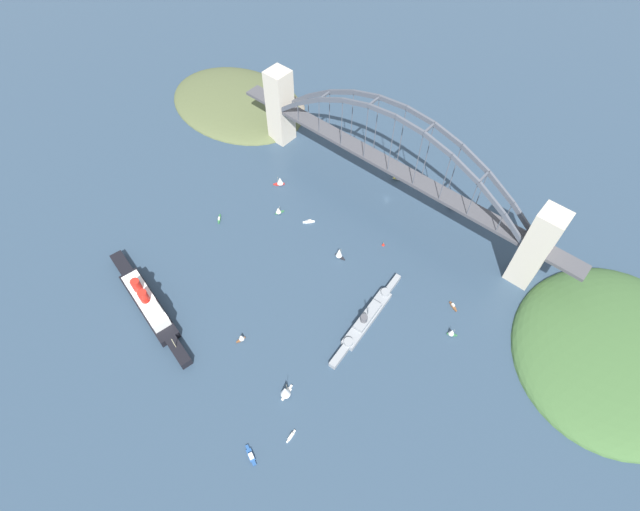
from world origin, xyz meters
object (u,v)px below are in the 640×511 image
(naval_cruiser, at_px, (367,319))
(small_boat_3, at_px, (278,210))
(small_boat_0, at_px, (453,306))
(small_boat_9, at_px, (339,253))
(small_boat_1, at_px, (309,222))
(small_boat_5, at_px, (241,337))
(small_boat_8, at_px, (251,455))
(harbor_arch_bridge, at_px, (392,166))
(ocean_liner, at_px, (147,303))
(small_boat_7, at_px, (219,219))
(small_boat_4, at_px, (291,436))
(seaplane_taxiing_near_bridge, at_px, (452,204))
(seaplane_second_in_formation, at_px, (396,176))
(channel_marker_buoy, at_px, (383,244))
(small_boat_6, at_px, (280,181))
(small_boat_10, at_px, (452,332))
(small_boat_2, at_px, (285,391))

(naval_cruiser, relative_size, small_boat_3, 11.20)
(small_boat_0, height_order, small_boat_9, small_boat_9)
(small_boat_1, height_order, small_boat_5, small_boat_5)
(small_boat_1, distance_m, small_boat_8, 167.03)
(harbor_arch_bridge, distance_m, small_boat_1, 72.60)
(small_boat_8, bearing_deg, naval_cruiser, -88.66)
(harbor_arch_bridge, bearing_deg, ocean_liner, 71.31)
(small_boat_7, bearing_deg, small_boat_4, 151.31)
(seaplane_taxiing_near_bridge, xyz_separation_m, small_boat_4, (-22.31, 205.79, -1.26))
(small_boat_3, height_order, small_boat_4, small_boat_3)
(seaplane_second_in_formation, relative_size, small_boat_8, 0.81)
(seaplane_second_in_formation, distance_m, small_boat_9, 91.71)
(small_boat_1, height_order, channel_marker_buoy, channel_marker_buoy)
(seaplane_second_in_formation, bearing_deg, small_boat_6, 44.95)
(harbor_arch_bridge, xyz_separation_m, small_boat_5, (-1.57, 156.50, -31.03))
(naval_cruiser, distance_m, small_boat_8, 105.50)
(small_boat_0, bearing_deg, small_boat_3, 5.97)
(small_boat_10, bearing_deg, naval_cruiser, 30.04)
(harbor_arch_bridge, distance_m, small_boat_3, 89.79)
(harbor_arch_bridge, relative_size, small_boat_2, 24.02)
(small_boat_7, bearing_deg, small_boat_3, -130.93)
(small_boat_8, height_order, small_boat_9, small_boat_9)
(small_boat_3, xyz_separation_m, small_boat_7, (29.16, 33.63, -2.37))
(naval_cruiser, height_order, small_boat_1, naval_cruiser)
(naval_cruiser, xyz_separation_m, small_boat_8, (-2.46, 105.44, -2.24))
(seaplane_second_in_formation, relative_size, small_boat_7, 1.27)
(harbor_arch_bridge, relative_size, small_boat_8, 25.38)
(small_boat_1, relative_size, channel_marker_buoy, 2.66)
(small_boat_3, bearing_deg, small_boat_6, -48.62)
(small_boat_2, distance_m, channel_marker_buoy, 127.59)
(ocean_liner, height_order, small_boat_7, ocean_liner)
(small_boat_8, bearing_deg, ocean_liner, -10.48)
(seaplane_second_in_formation, relative_size, small_boat_2, 0.76)
(harbor_arch_bridge, bearing_deg, small_boat_7, 50.09)
(small_boat_4, distance_m, channel_marker_buoy, 146.38)
(small_boat_8, xyz_separation_m, channel_marker_buoy, (30.39, -162.33, 0.32))
(small_boat_0, relative_size, channel_marker_buoy, 2.67)
(naval_cruiser, bearing_deg, small_boat_7, 1.43)
(ocean_liner, relative_size, small_boat_1, 13.97)
(small_boat_3, xyz_separation_m, channel_marker_buoy, (-78.17, -26.62, -2.17))
(small_boat_1, distance_m, small_boat_2, 131.60)
(seaplane_second_in_formation, bearing_deg, small_boat_4, 109.62)
(small_boat_6, distance_m, channel_marker_buoy, 98.34)
(harbor_arch_bridge, height_order, seaplane_second_in_formation, harbor_arch_bridge)
(small_boat_5, bearing_deg, small_boat_2, 170.20)
(small_boat_2, distance_m, small_boat_4, 24.20)
(harbor_arch_bridge, bearing_deg, seaplane_second_in_formation, -71.74)
(small_boat_6, bearing_deg, small_boat_9, 162.92)
(small_boat_7, bearing_deg, harbor_arch_bridge, -129.91)
(naval_cruiser, height_order, channel_marker_buoy, naval_cruiser)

